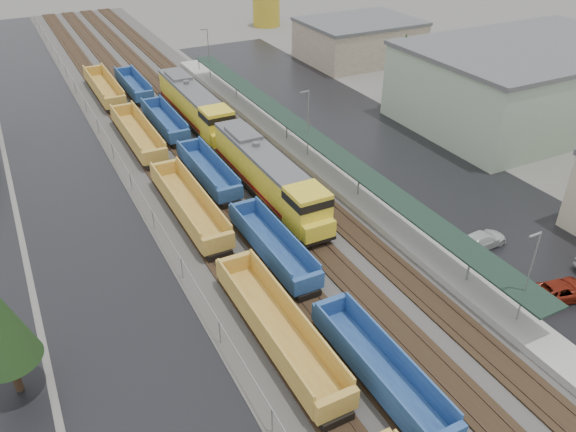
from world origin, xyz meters
The scene contains 15 objects.
ballast_strip centered at (0.00, 60.00, 0.04)m, with size 20.00×160.00×0.08m, color #302D2B.
trackbed centered at (0.00, 60.00, 0.16)m, with size 14.60×160.00×0.22m.
west_parking_lot centered at (-15.00, 60.00, 0.01)m, with size 10.00×160.00×0.02m, color black.
east_commuter_lot centered at (19.00, 50.00, 0.01)m, with size 16.00×100.00×0.02m, color black.
station_platform centered at (9.50, 50.01, 0.73)m, with size 3.00×80.00×8.00m.
chainlink_fence centered at (-9.50, 58.44, 1.61)m, with size 0.08×160.04×2.02m.
industrial_buildings centered at (37.76, 45.85, 4.25)m, with size 32.52×75.30×9.50m.
tree_east centered at (28.00, 58.00, 6.47)m, with size 4.40×4.40×10.00m.
locomotive_lead centered at (2.00, 44.11, 2.53)m, with size 3.21×21.12×4.78m.
locomotive_trail centered at (2.00, 65.11, 2.53)m, with size 3.21×21.12×4.78m.
well_string_yellow centered at (-6.00, 35.44, 1.23)m, with size 2.81×106.96×2.49m.
well_string_blue centered at (-2.00, 35.31, 1.15)m, with size 2.59×102.90×2.29m.
storage_tank centered at (32.70, 108.98, 2.76)m, with size 5.53×5.53×5.53m, color gold.
parked_car_east_b centered at (14.81, 20.73, 0.70)m, with size 5.03×2.32×1.40m, color maroon.
parked_car_east_c centered at (14.47, 28.52, 0.69)m, with size 4.76×1.93×1.38m, color silver.
Camera 1 is at (-18.27, 1.17, 27.43)m, focal length 35.00 mm.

